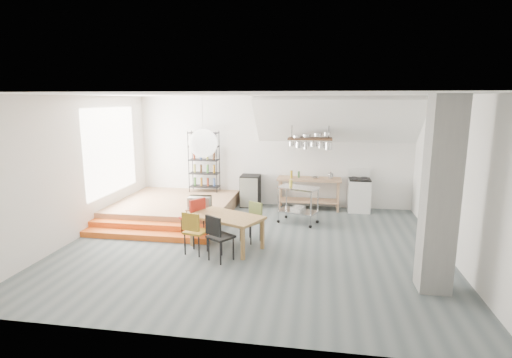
% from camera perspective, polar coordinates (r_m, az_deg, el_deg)
% --- Properties ---
extents(floor, '(8.00, 8.00, 0.00)m').
position_cam_1_polar(floor, '(8.77, -0.50, -9.47)').
color(floor, '#4E585A').
rests_on(floor, ground).
extents(wall_back, '(8.00, 0.04, 3.20)m').
position_cam_1_polar(wall_back, '(11.76, 2.37, 3.93)').
color(wall_back, silver).
rests_on(wall_back, ground).
extents(wall_left, '(0.04, 7.00, 3.20)m').
position_cam_1_polar(wall_left, '(9.83, -24.19, 1.47)').
color(wall_left, silver).
rests_on(wall_left, ground).
extents(wall_right, '(0.04, 7.00, 3.20)m').
position_cam_1_polar(wall_right, '(8.62, 26.69, 0.01)').
color(wall_right, silver).
rests_on(wall_right, ground).
extents(ceiling, '(8.00, 7.00, 0.02)m').
position_cam_1_polar(ceiling, '(8.19, -0.54, 11.94)').
color(ceiling, white).
rests_on(ceiling, wall_back).
extents(slope_ceiling, '(4.40, 1.44, 1.32)m').
position_cam_1_polar(slope_ceiling, '(11.00, 11.47, 8.18)').
color(slope_ceiling, white).
rests_on(slope_ceiling, wall_back).
extents(window_pane, '(0.02, 2.50, 2.20)m').
position_cam_1_polar(window_pane, '(11.06, -19.95, 3.83)').
color(window_pane, white).
rests_on(window_pane, wall_left).
extents(platform, '(3.00, 3.00, 0.40)m').
position_cam_1_polar(platform, '(11.19, -11.49, -4.00)').
color(platform, '#A87954').
rests_on(platform, ground).
extents(step_lower, '(3.00, 0.35, 0.13)m').
position_cam_1_polar(step_lower, '(9.51, -15.61, -7.78)').
color(step_lower, orange).
rests_on(step_lower, ground).
extents(step_upper, '(3.00, 0.35, 0.27)m').
position_cam_1_polar(step_upper, '(9.79, -14.78, -6.78)').
color(step_upper, orange).
rests_on(step_upper, ground).
extents(concrete_column, '(0.50, 0.50, 3.20)m').
position_cam_1_polar(concrete_column, '(7.01, 24.81, -2.19)').
color(concrete_column, gray).
rests_on(concrete_column, ground).
extents(kitchen_counter, '(1.80, 0.60, 0.91)m').
position_cam_1_polar(kitchen_counter, '(11.50, 7.57, -1.26)').
color(kitchen_counter, '#A87954').
rests_on(kitchen_counter, ground).
extents(stove, '(0.60, 0.60, 1.18)m').
position_cam_1_polar(stove, '(11.59, 14.49, -2.16)').
color(stove, white).
rests_on(stove, ground).
extents(pot_rack, '(1.20, 0.50, 1.43)m').
position_cam_1_polar(pot_rack, '(11.06, 7.86, 5.33)').
color(pot_rack, '#3A2217').
rests_on(pot_rack, ceiling).
extents(wire_shelving, '(0.88, 0.38, 1.80)m').
position_cam_1_polar(wire_shelving, '(11.91, -7.43, 2.61)').
color(wire_shelving, black).
rests_on(wire_shelving, platform).
extents(microwave_shelf, '(0.60, 0.40, 0.16)m').
position_cam_1_polar(microwave_shelf, '(9.60, -8.03, -4.28)').
color(microwave_shelf, '#A87954').
rests_on(microwave_shelf, platform).
extents(paper_lantern, '(0.60, 0.60, 0.60)m').
position_cam_1_polar(paper_lantern, '(8.54, -7.55, 5.10)').
color(paper_lantern, white).
rests_on(paper_lantern, ceiling).
extents(dining_table, '(1.70, 1.38, 0.71)m').
position_cam_1_polar(dining_table, '(8.47, -4.21, -5.72)').
color(dining_table, olive).
rests_on(dining_table, ground).
extents(chair_mustard, '(0.50, 0.50, 0.90)m').
position_cam_1_polar(chair_mustard, '(8.21, -8.87, -7.09)').
color(chair_mustard, '#A4791C').
rests_on(chair_mustard, ground).
extents(chair_black, '(0.59, 0.59, 0.94)m').
position_cam_1_polar(chair_black, '(7.80, -5.48, -7.82)').
color(chair_black, black).
rests_on(chair_black, ground).
extents(chair_olive, '(0.54, 0.54, 0.86)m').
position_cam_1_polar(chair_olive, '(8.92, -0.52, -5.61)').
color(chair_olive, '#5F6B33').
rests_on(chair_olive, ground).
extents(chair_red, '(0.61, 0.61, 0.96)m').
position_cam_1_polar(chair_red, '(9.04, -8.77, -5.10)').
color(chair_red, red).
rests_on(chair_red, ground).
extents(rolling_cart, '(1.07, 0.83, 0.94)m').
position_cam_1_polar(rolling_cart, '(10.16, 6.04, -2.98)').
color(rolling_cart, silver).
rests_on(rolling_cart, ground).
extents(mini_fridge, '(0.55, 0.55, 0.93)m').
position_cam_1_polar(mini_fridge, '(11.75, -0.80, -1.69)').
color(mini_fridge, black).
rests_on(mini_fridge, ground).
extents(microwave, '(0.55, 0.39, 0.29)m').
position_cam_1_polar(microwave, '(9.56, -8.06, -3.34)').
color(microwave, beige).
rests_on(microwave, microwave_shelf).
extents(bowl, '(0.22, 0.22, 0.05)m').
position_cam_1_polar(bowl, '(11.39, 8.47, 0.18)').
color(bowl, silver).
rests_on(bowl, kitchen_counter).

